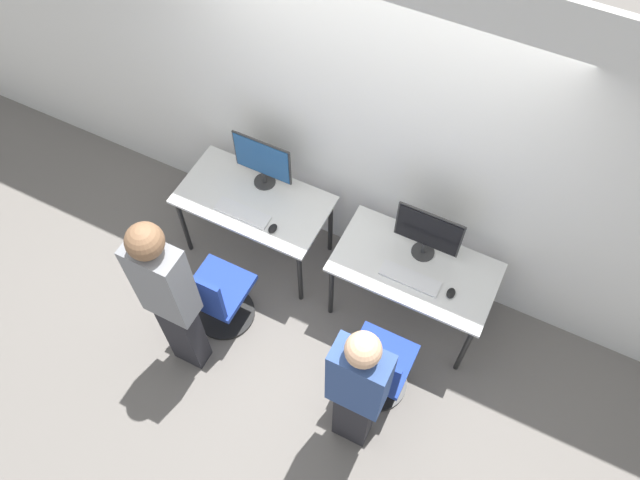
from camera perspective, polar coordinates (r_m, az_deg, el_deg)
ground_plane at (r=5.20m, az=-0.64°, el=-6.32°), size 20.00×20.00×0.00m
wall_back at (r=4.45m, az=3.78°, el=9.93°), size 12.00×0.05×2.80m
desk_left at (r=4.99m, az=-6.05°, el=3.20°), size 1.20×0.65×0.73m
monitor_left at (r=4.82m, az=-5.29°, el=7.23°), size 0.49×0.17×0.48m
keyboard_left at (r=4.84m, az=-7.08°, el=2.48°), size 0.45×0.13×0.02m
mouse_left at (r=4.73m, az=-4.34°, el=1.06°), size 0.06×0.09×0.03m
office_chair_left at (r=4.89m, az=-9.47°, el=-5.21°), size 0.48×0.48×0.91m
person_left at (r=4.27m, az=-13.66°, el=-5.04°), size 0.36×0.23×1.77m
desk_right at (r=4.68m, az=8.62°, el=-2.92°), size 1.20×0.65×0.73m
monitor_right at (r=4.47m, az=9.84°, el=0.68°), size 0.49×0.17×0.48m
keyboard_right at (r=4.54m, az=8.22°, el=-3.47°), size 0.45×0.13×0.02m
mouse_right at (r=4.53m, az=11.88°, el=-4.78°), size 0.06×0.09×0.03m
office_chair_right at (r=4.60m, az=5.21°, el=-11.72°), size 0.48×0.48×0.91m
person_right at (r=4.02m, az=3.44°, el=-13.47°), size 0.36×0.21×1.61m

